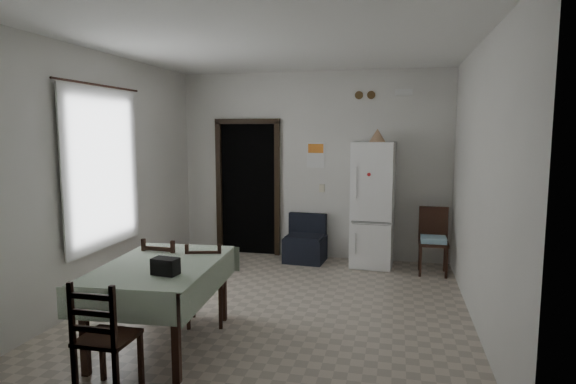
# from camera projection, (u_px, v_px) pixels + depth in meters

# --- Properties ---
(ground) EXTENTS (4.50, 4.50, 0.00)m
(ground) POSITION_uv_depth(u_px,v_px,m) (278.00, 305.00, 5.50)
(ground) COLOR #B2A491
(ground) RESTS_ON ground
(ceiling) EXTENTS (4.20, 4.50, 0.02)m
(ceiling) POSITION_uv_depth(u_px,v_px,m) (278.00, 45.00, 5.14)
(ceiling) COLOR white
(ceiling) RESTS_ON ground
(wall_back) EXTENTS (4.20, 0.02, 2.90)m
(wall_back) POSITION_uv_depth(u_px,v_px,m) (313.00, 166.00, 7.50)
(wall_back) COLOR silver
(wall_back) RESTS_ON ground
(wall_front) EXTENTS (4.20, 0.02, 2.90)m
(wall_front) POSITION_uv_depth(u_px,v_px,m) (196.00, 213.00, 3.15)
(wall_front) COLOR silver
(wall_front) RESTS_ON ground
(wall_left) EXTENTS (0.02, 4.50, 2.90)m
(wall_left) POSITION_uv_depth(u_px,v_px,m) (109.00, 176.00, 5.78)
(wall_left) COLOR silver
(wall_left) RESTS_ON ground
(wall_right) EXTENTS (0.02, 4.50, 2.90)m
(wall_right) POSITION_uv_depth(u_px,v_px,m) (479.00, 184.00, 4.86)
(wall_right) COLOR silver
(wall_right) RESTS_ON ground
(doorway) EXTENTS (1.06, 0.52, 2.22)m
(doorway) POSITION_uv_depth(u_px,v_px,m) (252.00, 187.00, 7.98)
(doorway) COLOR black
(doorway) RESTS_ON ground
(window_recess) EXTENTS (0.10, 1.20, 1.60)m
(window_recess) POSITION_uv_depth(u_px,v_px,m) (95.00, 169.00, 5.59)
(window_recess) COLOR silver
(window_recess) RESTS_ON ground
(curtain) EXTENTS (0.02, 1.45, 1.85)m
(curtain) POSITION_uv_depth(u_px,v_px,m) (103.00, 169.00, 5.56)
(curtain) COLOR silver
(curtain) RESTS_ON ground
(curtain_rod) EXTENTS (0.02, 1.60, 0.02)m
(curtain_rod) POSITION_uv_depth(u_px,v_px,m) (100.00, 85.00, 5.44)
(curtain_rod) COLOR black
(curtain_rod) RESTS_ON ground
(calendar) EXTENTS (0.28, 0.02, 0.40)m
(calendar) POSITION_uv_depth(u_px,v_px,m) (316.00, 155.00, 7.46)
(calendar) COLOR white
(calendar) RESTS_ON ground
(calendar_image) EXTENTS (0.24, 0.01, 0.14)m
(calendar_image) POSITION_uv_depth(u_px,v_px,m) (316.00, 148.00, 7.44)
(calendar_image) COLOR orange
(calendar_image) RESTS_ON ground
(light_switch) EXTENTS (0.08, 0.02, 0.12)m
(light_switch) POSITION_uv_depth(u_px,v_px,m) (322.00, 188.00, 7.50)
(light_switch) COLOR beige
(light_switch) RESTS_ON ground
(vent_left) EXTENTS (0.12, 0.03, 0.12)m
(vent_left) POSITION_uv_depth(u_px,v_px,m) (359.00, 95.00, 7.20)
(vent_left) COLOR brown
(vent_left) RESTS_ON ground
(vent_right) EXTENTS (0.12, 0.03, 0.12)m
(vent_right) POSITION_uv_depth(u_px,v_px,m) (371.00, 95.00, 7.16)
(vent_right) COLOR brown
(vent_right) RESTS_ON ground
(emergency_light) EXTENTS (0.25, 0.07, 0.09)m
(emergency_light) POSITION_uv_depth(u_px,v_px,m) (404.00, 92.00, 7.03)
(emergency_light) COLOR white
(emergency_light) RESTS_ON ground
(fridge) EXTENTS (0.63, 0.63, 1.83)m
(fridge) POSITION_uv_depth(u_px,v_px,m) (373.00, 205.00, 7.05)
(fridge) COLOR white
(fridge) RESTS_ON ground
(tan_cone) EXTENTS (0.23, 0.23, 0.19)m
(tan_cone) POSITION_uv_depth(u_px,v_px,m) (377.00, 135.00, 6.95)
(tan_cone) COLOR tan
(tan_cone) RESTS_ON fridge
(navy_seat) EXTENTS (0.63, 0.61, 0.71)m
(navy_seat) POSITION_uv_depth(u_px,v_px,m) (305.00, 239.00, 7.34)
(navy_seat) COLOR black
(navy_seat) RESTS_ON ground
(corner_chair) EXTENTS (0.41, 0.41, 0.92)m
(corner_chair) POSITION_uv_depth(u_px,v_px,m) (433.00, 241.00, 6.67)
(corner_chair) COLOR black
(corner_chair) RESTS_ON ground
(dining_table) EXTENTS (1.08, 1.56, 0.78)m
(dining_table) POSITION_uv_depth(u_px,v_px,m) (163.00, 304.00, 4.46)
(dining_table) COLOR #98AA91
(dining_table) RESTS_ON ground
(black_bag) EXTENTS (0.23, 0.16, 0.14)m
(black_bag) POSITION_uv_depth(u_px,v_px,m) (165.00, 266.00, 4.05)
(black_bag) COLOR black
(black_bag) RESTS_ON dining_table
(dining_chair_far_left) EXTENTS (0.41, 0.41, 0.90)m
(dining_chair_far_left) POSITION_uv_depth(u_px,v_px,m) (168.00, 279.00, 5.03)
(dining_chair_far_left) COLOR black
(dining_chair_far_left) RESTS_ON ground
(dining_chair_far_right) EXTENTS (0.46, 0.46, 0.87)m
(dining_chair_far_right) POSITION_uv_depth(u_px,v_px,m) (206.00, 282.00, 4.96)
(dining_chair_far_right) COLOR black
(dining_chair_far_right) RESTS_ON ground
(dining_chair_near_head) EXTENTS (0.39, 0.39, 0.92)m
(dining_chair_near_head) POSITION_uv_depth(u_px,v_px,m) (107.00, 336.00, 3.59)
(dining_chair_near_head) COLOR black
(dining_chair_near_head) RESTS_ON ground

